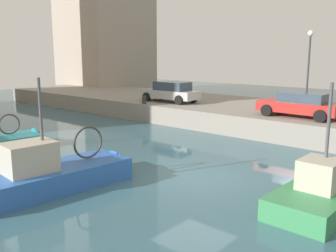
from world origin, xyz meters
TOP-DOWN VIEW (x-y plane):
  - water_surface at (0.00, 0.00)m, footprint 80.00×80.00m
  - quay_wall at (11.50, 0.00)m, footprint 9.00×56.00m
  - fishing_boat_blue at (-4.00, 2.95)m, footprint 6.58×2.63m
  - fishing_boat_green at (1.35, -4.58)m, footprint 6.51×2.21m
  - parked_car_red at (9.03, -0.27)m, footprint 2.02×4.35m
  - parked_car_silver at (9.38, 9.34)m, footprint 1.98×4.42m
  - mooring_bollard_mid at (7.35, 10.00)m, footprint 0.28×0.28m
  - quay_streetlamp at (13.00, 0.97)m, footprint 0.36×0.36m
  - waterfront_building_east_mid at (17.40, 26.07)m, footprint 8.80×8.39m

SIDE VIEW (x-z plane):
  - water_surface at x=0.00m, z-range 0.00..0.00m
  - fishing_boat_green at x=1.35m, z-range -2.21..2.42m
  - fishing_boat_blue at x=-4.00m, z-range -2.23..2.51m
  - quay_wall at x=11.50m, z-range 0.00..1.20m
  - mooring_bollard_mid at x=7.35m, z-range 1.20..1.75m
  - parked_car_red at x=9.03m, z-range 1.22..2.57m
  - parked_car_silver at x=9.38m, z-range 1.21..2.66m
  - quay_streetlamp at x=13.00m, z-range 2.04..6.87m
  - waterfront_building_east_mid at x=17.40m, z-range 0.02..20.87m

